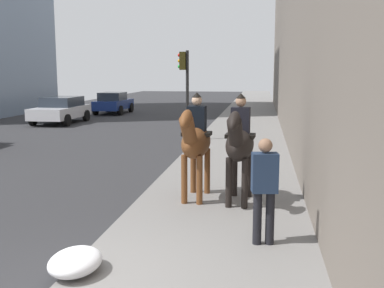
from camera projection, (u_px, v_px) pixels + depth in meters
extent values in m
ellipsoid|color=brown|center=(196.00, 142.00, 9.88)|extent=(1.53, 0.65, 0.66)
cylinder|color=brown|center=(199.00, 180.00, 9.52)|extent=(0.13, 0.13, 1.02)
cylinder|color=brown|center=(184.00, 179.00, 9.59)|extent=(0.13, 0.13, 1.02)
cylinder|color=brown|center=(207.00, 171.00, 10.39)|extent=(0.13, 0.13, 1.02)
cylinder|color=brown|center=(193.00, 170.00, 10.46)|extent=(0.13, 0.13, 1.02)
cylinder|color=brown|center=(188.00, 131.00, 9.08)|extent=(0.65, 0.32, 0.68)
ellipsoid|color=brown|center=(186.00, 119.00, 8.84)|extent=(0.64, 0.26, 0.49)
cylinder|color=black|center=(203.00, 142.00, 10.59)|extent=(0.29, 0.12, 0.55)
cube|color=black|center=(197.00, 134.00, 9.90)|extent=(0.47, 0.63, 0.08)
cube|color=black|center=(197.00, 119.00, 9.85)|extent=(0.30, 0.40, 0.55)
sphere|color=#D8AD8C|center=(197.00, 100.00, 9.79)|extent=(0.22, 0.22, 0.22)
cone|color=black|center=(197.00, 95.00, 9.77)|extent=(0.21, 0.21, 0.10)
ellipsoid|color=black|center=(240.00, 145.00, 9.60)|extent=(1.53, 0.66, 0.66)
cylinder|color=black|center=(245.00, 183.00, 9.24)|extent=(0.13, 0.13, 1.02)
cylinder|color=black|center=(229.00, 183.00, 9.31)|extent=(0.13, 0.13, 1.02)
cylinder|color=black|center=(249.00, 174.00, 10.11)|extent=(0.13, 0.13, 1.02)
cylinder|color=black|center=(234.00, 173.00, 10.18)|extent=(0.13, 0.13, 1.02)
cylinder|color=black|center=(235.00, 133.00, 8.81)|extent=(0.65, 0.32, 0.68)
ellipsoid|color=black|center=(234.00, 121.00, 8.56)|extent=(0.64, 0.26, 0.49)
cylinder|color=black|center=(244.00, 144.00, 10.31)|extent=(0.29, 0.12, 0.55)
cube|color=black|center=(240.00, 136.00, 9.62)|extent=(0.48, 0.63, 0.08)
cube|color=black|center=(241.00, 121.00, 9.57)|extent=(0.31, 0.40, 0.55)
sphere|color=tan|center=(241.00, 101.00, 9.51)|extent=(0.22, 0.22, 0.22)
cone|color=black|center=(241.00, 96.00, 9.49)|extent=(0.21, 0.21, 0.10)
cylinder|color=black|center=(257.00, 218.00, 7.33)|extent=(0.14, 0.14, 0.85)
cylinder|color=black|center=(270.00, 218.00, 7.33)|extent=(0.14, 0.14, 0.85)
cube|color=#1E2D47|center=(265.00, 173.00, 7.22)|extent=(0.32, 0.43, 0.62)
sphere|color=#8C664C|center=(265.00, 145.00, 7.15)|extent=(0.22, 0.22, 0.22)
cube|color=navy|center=(114.00, 104.00, 31.27)|extent=(3.92, 1.70, 0.60)
cube|color=#262D38|center=(112.00, 96.00, 30.95)|extent=(1.87, 1.49, 0.52)
cylinder|color=black|center=(108.00, 107.00, 32.63)|extent=(0.64, 0.22, 0.64)
cylinder|color=black|center=(131.00, 108.00, 32.37)|extent=(0.64, 0.22, 0.64)
cylinder|color=black|center=(96.00, 110.00, 30.27)|extent=(0.64, 0.22, 0.64)
cylinder|color=black|center=(120.00, 110.00, 30.01)|extent=(0.64, 0.22, 0.64)
cube|color=silver|center=(61.00, 112.00, 25.41)|extent=(4.23, 1.95, 0.60)
cube|color=#262D38|center=(62.00, 102.00, 25.57)|extent=(2.29, 1.70, 0.52)
cylinder|color=black|center=(67.00, 120.00, 24.04)|extent=(0.64, 0.23, 0.64)
cylinder|color=black|center=(33.00, 120.00, 24.35)|extent=(0.64, 0.23, 0.64)
cylinder|color=black|center=(86.00, 116.00, 26.58)|extent=(0.64, 0.23, 0.64)
cylinder|color=black|center=(55.00, 115.00, 26.88)|extent=(0.64, 0.23, 0.64)
cylinder|color=black|center=(187.00, 97.00, 18.32)|extent=(0.12, 0.12, 3.64)
cube|color=#2D280C|center=(183.00, 61.00, 18.12)|extent=(0.20, 0.24, 0.70)
sphere|color=red|center=(179.00, 55.00, 18.11)|extent=(0.14, 0.14, 0.14)
sphere|color=orange|center=(179.00, 61.00, 18.14)|extent=(0.14, 0.14, 0.14)
sphere|color=green|center=(180.00, 67.00, 18.18)|extent=(0.14, 0.14, 0.14)
ellipsoid|color=white|center=(75.00, 262.00, 6.31)|extent=(0.91, 0.70, 0.32)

